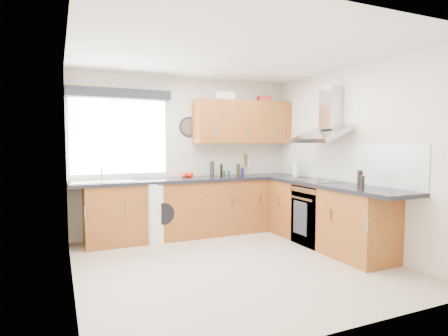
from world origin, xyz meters
name	(u,v)px	position (x,y,z in m)	size (l,w,h in m)	color
ground_plane	(234,264)	(0.00, 0.00, 0.00)	(3.60, 3.60, 0.00)	beige
ceiling	(234,53)	(0.00, 0.00, 2.50)	(3.60, 3.60, 0.02)	white
wall_back	(186,156)	(0.00, 1.80, 1.25)	(3.60, 0.02, 2.50)	silver
wall_front	(338,172)	(0.00, -1.80, 1.25)	(3.60, 0.02, 2.50)	silver
wall_left	(70,164)	(-1.80, 0.00, 1.25)	(0.02, 3.60, 2.50)	silver
wall_right	(351,158)	(1.80, 0.00, 1.25)	(0.02, 3.60, 2.50)	silver
window	(120,137)	(-1.05, 1.79, 1.55)	(1.40, 0.02, 1.10)	white
window_blind	(120,94)	(-1.05, 1.70, 2.18)	(1.50, 0.18, 0.14)	black
splashback	(336,162)	(1.79, 0.30, 1.18)	(0.01, 3.00, 0.54)	white
base_cab_back	(186,209)	(-0.10, 1.51, 0.43)	(3.00, 0.58, 0.86)	brown
base_cab_corner	(275,202)	(1.50, 1.50, 0.43)	(0.60, 0.60, 0.86)	brown
base_cab_right	(326,216)	(1.51, 0.15, 0.43)	(0.58, 2.10, 0.86)	brown
worktop_back	(192,180)	(0.00, 1.50, 0.89)	(3.60, 0.62, 0.05)	black
worktop_right	(334,185)	(1.50, 0.00, 0.89)	(0.62, 2.42, 0.05)	black
sink	(103,179)	(-1.33, 1.50, 0.95)	(0.84, 0.46, 0.10)	#A5A8AB
oven	(319,215)	(1.50, 0.30, 0.42)	(0.56, 0.58, 0.85)	black
hob_plate	(319,181)	(1.50, 0.30, 0.92)	(0.52, 0.52, 0.01)	#A5A8AB
extractor_hood	(326,121)	(1.60, 0.30, 1.77)	(0.52, 0.78, 0.66)	#A5A8AB
upper_cabinets	(243,122)	(0.95, 1.62, 1.80)	(1.70, 0.35, 0.70)	brown
washing_machine	(158,210)	(-0.54, 1.52, 0.44)	(0.60, 0.57, 0.87)	white
wall_clock	(189,127)	(0.05, 1.78, 1.71)	(0.33, 0.33, 0.04)	black
casserole	(224,97)	(0.63, 1.72, 2.22)	(0.33, 0.24, 0.14)	white
storage_box	(264,99)	(1.35, 1.62, 2.20)	(0.22, 0.18, 0.10)	red
utensil_pot	(246,170)	(1.04, 1.70, 0.98)	(0.10, 0.10, 0.14)	gray
kitchen_roll	(296,170)	(1.62, 1.05, 1.02)	(0.10, 0.10, 0.23)	white
tomato_cluster	(187,175)	(-0.03, 1.65, 0.95)	(0.16, 0.16, 0.07)	red
jar_0	(242,172)	(0.83, 1.40, 0.98)	(0.06, 0.06, 0.14)	#1D164B
jar_1	(238,170)	(0.74, 1.38, 1.01)	(0.06, 0.06, 0.21)	black
jar_2	(230,171)	(0.67, 1.57, 1.00)	(0.07, 0.07, 0.18)	#A19589
jar_3	(220,171)	(0.53, 1.63, 1.00)	(0.07, 0.07, 0.17)	#9E9687
jar_4	(249,167)	(1.10, 1.69, 1.04)	(0.06, 0.06, 0.25)	#BCB2A0
jar_5	(229,173)	(0.63, 1.48, 0.97)	(0.08, 0.08, 0.11)	#B2A998
jar_6	(223,174)	(0.55, 1.54, 0.96)	(0.06, 0.06, 0.09)	#1C4318
jar_7	(212,169)	(0.34, 1.52, 1.04)	(0.07, 0.07, 0.25)	black
jar_8	(222,171)	(0.49, 1.48, 1.00)	(0.05, 0.05, 0.18)	olive
jar_9	(221,171)	(0.45, 1.41, 1.02)	(0.04, 0.04, 0.21)	black
jar_10	(229,174)	(0.57, 1.39, 0.97)	(0.05, 0.05, 0.11)	navy
bottle_0	(362,182)	(1.41, -0.61, 0.99)	(0.05, 0.05, 0.16)	black
bottle_1	(360,179)	(1.52, -0.45, 1.01)	(0.07, 0.07, 0.21)	black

